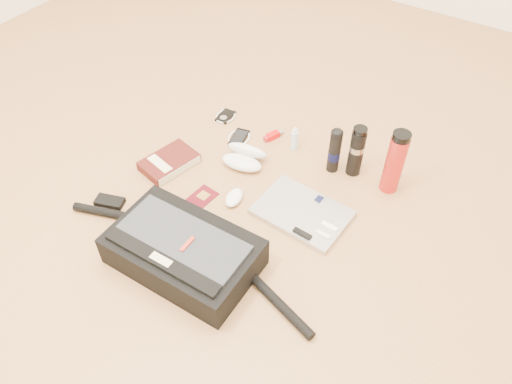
# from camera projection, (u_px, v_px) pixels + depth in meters

# --- Properties ---
(ground) EXTENTS (4.00, 4.00, 0.00)m
(ground) POSITION_uv_depth(u_px,v_px,m) (237.00, 219.00, 1.86)
(ground) COLOR #A97646
(ground) RESTS_ON ground
(messenger_bag) EXTENTS (1.02, 0.32, 0.14)m
(messenger_bag) POSITION_uv_depth(u_px,v_px,m) (183.00, 251.00, 1.68)
(messenger_bag) COLOR black
(messenger_bag) RESTS_ON ground
(laptop) EXTENTS (0.35, 0.25, 0.03)m
(laptop) POSITION_uv_depth(u_px,v_px,m) (302.00, 213.00, 1.87)
(laptop) COLOR #B3B3B6
(laptop) RESTS_ON ground
(book) EXTENTS (0.19, 0.25, 0.04)m
(book) POSITION_uv_depth(u_px,v_px,m) (169.00, 162.00, 2.05)
(book) COLOR #40110E
(book) RESTS_ON ground
(passport) EXTENTS (0.09, 0.12, 0.01)m
(passport) POSITION_uv_depth(u_px,v_px,m) (202.00, 197.00, 1.94)
(passport) COLOR #4D0811
(passport) RESTS_ON ground
(mouse) EXTENTS (0.08, 0.11, 0.03)m
(mouse) POSITION_uv_depth(u_px,v_px,m) (234.00, 198.00, 1.91)
(mouse) COLOR white
(mouse) RESTS_ON ground
(sunglasses_case) EXTENTS (0.20, 0.17, 0.10)m
(sunglasses_case) POSITION_uv_depth(u_px,v_px,m) (244.00, 157.00, 2.05)
(sunglasses_case) COLOR white
(sunglasses_case) RESTS_ON ground
(ipod) EXTENTS (0.09, 0.10, 0.01)m
(ipod) POSITION_uv_depth(u_px,v_px,m) (226.00, 116.00, 2.28)
(ipod) COLOR black
(ipod) RESTS_ON ground
(phone) EXTENTS (0.11, 0.13, 0.01)m
(phone) POSITION_uv_depth(u_px,v_px,m) (239.00, 138.00, 2.18)
(phone) COLOR black
(phone) RESTS_ON ground
(inhaler) EXTENTS (0.05, 0.10, 0.03)m
(inhaler) POSITION_uv_depth(u_px,v_px,m) (274.00, 135.00, 2.18)
(inhaler) COLOR red
(inhaler) RESTS_ON ground
(spray_bottle) EXTENTS (0.03, 0.03, 0.11)m
(spray_bottle) POSITION_uv_depth(u_px,v_px,m) (295.00, 140.00, 2.10)
(spray_bottle) COLOR #BDE1FA
(spray_bottle) RESTS_ON ground
(aerosol_can) EXTENTS (0.06, 0.06, 0.21)m
(aerosol_can) POSITION_uv_depth(u_px,v_px,m) (335.00, 150.00, 1.97)
(aerosol_can) COLOR black
(aerosol_can) RESTS_ON ground
(thermos_black) EXTENTS (0.07, 0.07, 0.23)m
(thermos_black) POSITION_uv_depth(u_px,v_px,m) (356.00, 151.00, 1.95)
(thermos_black) COLOR black
(thermos_black) RESTS_ON ground
(thermos_red) EXTENTS (0.09, 0.09, 0.28)m
(thermos_red) POSITION_uv_depth(u_px,v_px,m) (395.00, 162.00, 1.88)
(thermos_red) COLOR #A91E19
(thermos_red) RESTS_ON ground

